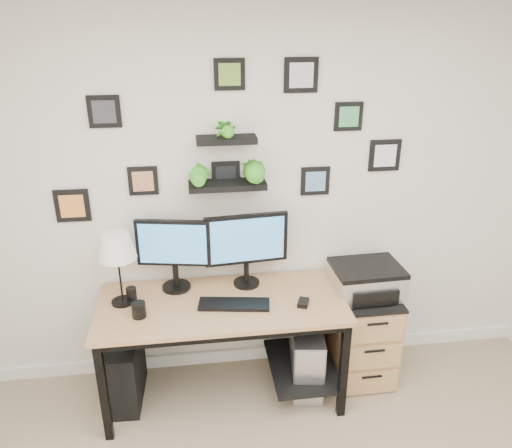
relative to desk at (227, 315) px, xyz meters
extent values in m
plane|color=silver|center=(0.34, 0.33, 0.67)|extent=(4.00, 0.00, 4.00)
cube|color=white|center=(0.34, 0.32, -0.58)|extent=(4.00, 0.03, 0.10)
cube|color=tan|center=(-0.04, -0.04, 0.11)|extent=(1.60, 0.70, 0.03)
cube|color=black|center=(-0.04, -0.04, 0.07)|extent=(1.54, 0.64, 0.05)
cube|color=black|center=(-0.04, 0.29, -0.17)|extent=(1.44, 0.02, 0.41)
cube|color=black|center=(0.51, -0.04, -0.45)|extent=(0.45, 0.63, 0.03)
cube|color=black|center=(-0.79, -0.34, -0.27)|extent=(0.05, 0.05, 0.72)
cube|color=black|center=(-0.79, 0.26, -0.27)|extent=(0.05, 0.05, 0.72)
cube|color=black|center=(0.71, -0.34, -0.27)|extent=(0.05, 0.05, 0.72)
cube|color=black|center=(0.71, 0.26, -0.27)|extent=(0.05, 0.05, 0.72)
cylinder|color=black|center=(-0.33, 0.18, 0.13)|extent=(0.23, 0.23, 0.02)
cylinder|color=black|center=(-0.33, 0.18, 0.22)|extent=(0.05, 0.05, 0.17)
cube|color=black|center=(-0.33, 0.18, 0.47)|extent=(0.49, 0.12, 0.32)
cube|color=#3F8CCC|center=(-0.33, 0.15, 0.47)|extent=(0.44, 0.09, 0.28)
cylinder|color=black|center=(0.15, 0.17, 0.13)|extent=(0.19, 0.19, 0.02)
cylinder|color=black|center=(0.15, 0.17, 0.21)|extent=(0.04, 0.04, 0.16)
cube|color=black|center=(0.15, 0.17, 0.47)|extent=(0.56, 0.08, 0.35)
cube|color=#3F8CCC|center=(0.15, 0.15, 0.47)|extent=(0.50, 0.05, 0.30)
cube|color=black|center=(0.04, -0.09, 0.14)|extent=(0.47, 0.21, 0.02)
cube|color=black|center=(0.48, -0.14, 0.14)|extent=(0.10, 0.12, 0.03)
cylinder|color=black|center=(-0.67, 0.04, 0.13)|extent=(0.15, 0.15, 0.01)
cylinder|color=black|center=(-0.67, 0.04, 0.35)|extent=(0.01, 0.01, 0.44)
cone|color=white|center=(-0.67, 0.04, 0.53)|extent=(0.24, 0.24, 0.17)
cylinder|color=black|center=(-0.55, -0.14, 0.17)|extent=(0.09, 0.09, 0.10)
cylinder|color=black|center=(-0.62, 0.08, 0.17)|extent=(0.07, 0.07, 0.09)
cube|color=black|center=(-0.71, 0.02, -0.39)|extent=(0.23, 0.48, 0.47)
cube|color=gray|center=(0.55, -0.01, -0.39)|extent=(0.27, 0.49, 0.47)
cube|color=silver|center=(0.52, -0.25, -0.39)|extent=(0.19, 0.04, 0.44)
cube|color=tan|center=(0.97, 0.06, -0.30)|extent=(0.42, 0.50, 0.65)
cube|color=black|center=(0.97, 0.06, 0.03)|extent=(0.43, 0.51, 0.02)
cube|color=tan|center=(0.97, -0.19, -0.52)|extent=(0.39, 0.02, 0.18)
cylinder|color=black|center=(0.97, -0.21, -0.46)|extent=(0.14, 0.02, 0.02)
cube|color=tan|center=(0.97, -0.19, -0.30)|extent=(0.39, 0.02, 0.18)
cylinder|color=black|center=(0.97, -0.21, -0.24)|extent=(0.14, 0.02, 0.02)
cube|color=tan|center=(0.97, -0.19, -0.08)|extent=(0.39, 0.02, 0.18)
cylinder|color=black|center=(0.97, -0.21, -0.02)|extent=(0.14, 0.02, 0.02)
cube|color=silver|center=(0.97, 0.07, 0.14)|extent=(0.48, 0.38, 0.18)
cube|color=black|center=(0.97, 0.07, 0.24)|extent=(0.48, 0.38, 0.03)
cube|color=black|center=(0.98, -0.12, 0.11)|extent=(0.32, 0.03, 0.11)
cube|color=black|center=(0.04, 0.24, 0.82)|extent=(0.50, 0.18, 0.04)
cube|color=black|center=(0.04, 0.23, 1.12)|extent=(0.38, 0.15, 0.04)
imported|color=green|center=(-0.13, 0.24, 0.98)|extent=(0.15, 0.12, 0.27)
imported|color=green|center=(0.21, 0.24, 0.98)|extent=(0.15, 0.15, 0.27)
imported|color=green|center=(0.04, 0.23, 1.27)|extent=(0.13, 0.09, 0.25)
cube|color=black|center=(0.04, 0.32, 0.87)|extent=(0.19, 0.02, 0.19)
cube|color=black|center=(0.04, 0.31, 0.87)|extent=(0.13, 0.00, 0.13)
cube|color=black|center=(0.84, 0.32, 1.23)|extent=(0.19, 0.02, 0.19)
cube|color=#469B61|center=(0.84, 0.31, 1.23)|extent=(0.13, 0.00, 0.13)
cube|color=black|center=(-0.69, 0.32, 1.30)|extent=(0.20, 0.02, 0.20)
cube|color=#343339|center=(-0.69, 0.31, 1.30)|extent=(0.14, 0.00, 0.14)
cube|color=black|center=(-0.96, 0.32, 0.70)|extent=(0.22, 0.02, 0.22)
cube|color=orange|center=(-0.96, 0.31, 0.70)|extent=(0.15, 0.00, 0.15)
cube|color=black|center=(0.64, 0.32, 0.80)|extent=(0.20, 0.02, 0.20)
cube|color=#6690B3|center=(0.64, 0.31, 0.80)|extent=(0.14, 0.00, 0.14)
cube|color=black|center=(0.52, 0.32, 1.49)|extent=(0.21, 0.02, 0.21)
cube|color=silver|center=(0.52, 0.31, 1.49)|extent=(0.15, 0.00, 0.15)
cube|color=black|center=(0.07, 0.32, 1.50)|extent=(0.19, 0.02, 0.19)
cube|color=olive|center=(0.07, 0.31, 1.50)|extent=(0.13, 0.00, 0.13)
cube|color=black|center=(1.12, 0.32, 0.96)|extent=(0.22, 0.02, 0.22)
cube|color=silver|center=(1.12, 0.31, 0.96)|extent=(0.15, 0.00, 0.15)
cube|color=black|center=(-0.50, 0.32, 0.85)|extent=(0.19, 0.02, 0.19)
cube|color=#B67D54|center=(-0.50, 0.31, 0.85)|extent=(0.13, 0.00, 0.13)
camera|label=1|loc=(-0.19, -2.81, 1.85)|focal=35.00mm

